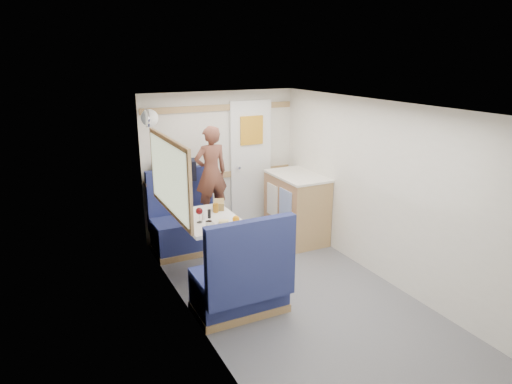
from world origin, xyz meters
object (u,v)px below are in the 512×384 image
tray (228,224)px  cheese_block (224,222)px  bread_loaf (219,205)px  pepper_grinder (209,214)px  dinette_table (209,231)px  beer_glass (216,208)px  salt_grinder (204,215)px  bench_far (187,228)px  dome_light (149,118)px  duffel_bag (176,170)px  person (211,173)px  tumbler_left (209,226)px  bench_near (242,286)px  orange_fruit (236,219)px  galley_counter (296,207)px  wine_glass (199,212)px

tray → cheese_block: 0.05m
tray → bread_loaf: 0.57m
pepper_grinder → bread_loaf: bearing=50.0°
dinette_table → beer_glass: size_ratio=9.06×
beer_glass → salt_grinder: bearing=-140.6°
bench_far → pepper_grinder: bench_far is taller
dome_light → duffel_bag: (0.36, 0.27, -0.72)m
duffel_bag → cheese_block: bearing=-66.7°
person → salt_grinder: person is taller
tray → tumbler_left: tumbler_left is taller
person → duffel_bag: 0.52m
cheese_block → bench_near: bearing=-96.0°
cheese_block → dome_light: bearing=111.8°
tumbler_left → pepper_grinder: tumbler_left is taller
salt_grinder → orange_fruit: bearing=-48.2°
beer_glass → duffel_bag: bearing=99.8°
dinette_table → beer_glass: 0.29m
tumbler_left → dome_light: bearing=101.5°
dome_light → bread_loaf: (0.61, -0.59, -0.98)m
dome_light → orange_fruit: size_ratio=2.59×
cheese_block → salt_grinder: size_ratio=1.05×
bench_far → dome_light: 1.50m
galley_counter → duffel_bag: bearing=159.1°
dinette_table → dome_light: size_ratio=4.60×
dinette_table → pepper_grinder: pepper_grinder is taller
bench_near → duffel_bag: (-0.03, 1.98, 0.73)m
duffel_bag → bread_loaf: 0.93m
cheese_block → pepper_grinder: size_ratio=1.07×
person → tumbler_left: person is taller
cheese_block → salt_grinder: bearing=116.3°
person → galley_counter: bearing=168.7°
dinette_table → tumbler_left: 0.45m
cheese_block → salt_grinder: salt_grinder is taller
person → cheese_block: person is taller
bench_near → orange_fruit: size_ratio=13.62×
bench_near → beer_glass: 1.13m
bench_far → dome_light: bearing=-177.9°
tray → orange_fruit: size_ratio=4.13×
bench_near → cheese_block: (0.06, 0.59, 0.46)m
person → cheese_block: bearing=73.2°
bench_near → tray: 0.72m
bench_near → duffel_bag: duffel_bag is taller
person → orange_fruit: person is taller
person → bench_near: bearing=76.1°
person → tumbler_left: bearing=64.8°
dome_light → duffel_bag: size_ratio=0.38×
dinette_table → bread_loaf: 0.40m
dinette_table → bench_near: bearing=-90.0°
salt_grinder → wine_glass: bearing=-136.5°
duffel_bag → bread_loaf: bearing=-54.0°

